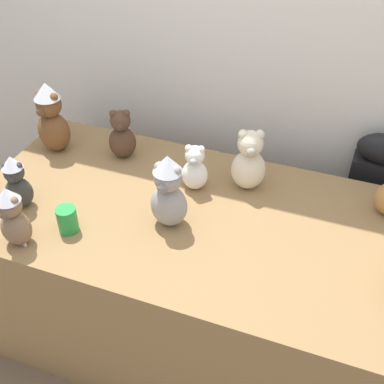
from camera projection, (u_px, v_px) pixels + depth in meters
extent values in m
plane|color=brown|center=(174.00, 369.00, 2.34)|extent=(10.00, 10.00, 0.00)
cube|color=silver|center=(248.00, 29.00, 2.24)|extent=(7.00, 0.08, 2.60)
cube|color=olive|center=(192.00, 277.00, 2.28)|extent=(1.89, 0.96, 0.77)
cube|color=black|center=(365.00, 227.00, 2.51)|extent=(0.28, 0.13, 0.82)
ellipsoid|color=gray|center=(169.00, 205.00, 1.94)|extent=(0.15, 0.13, 0.18)
sphere|color=gray|center=(168.00, 178.00, 1.85)|extent=(0.11, 0.11, 0.11)
sphere|color=gray|center=(159.00, 167.00, 1.84)|extent=(0.04, 0.04, 0.04)
sphere|color=gray|center=(176.00, 171.00, 1.82)|extent=(0.04, 0.04, 0.04)
sphere|color=slate|center=(163.00, 187.00, 1.83)|extent=(0.05, 0.05, 0.05)
cone|color=silver|center=(167.00, 164.00, 1.81)|extent=(0.12, 0.12, 0.07)
ellipsoid|color=beige|center=(248.00, 170.00, 2.12)|extent=(0.18, 0.17, 0.18)
sphere|color=beige|center=(251.00, 143.00, 2.04)|extent=(0.11, 0.11, 0.11)
sphere|color=beige|center=(243.00, 134.00, 2.01)|extent=(0.04, 0.04, 0.04)
sphere|color=beige|center=(260.00, 135.00, 2.01)|extent=(0.04, 0.04, 0.04)
sphere|color=#ABA08A|center=(251.00, 152.00, 2.01)|extent=(0.05, 0.05, 0.05)
ellipsoid|color=#4C3323|center=(123.00, 142.00, 2.32)|extent=(0.16, 0.15, 0.16)
sphere|color=#4C3323|center=(120.00, 121.00, 2.24)|extent=(0.09, 0.09, 0.09)
sphere|color=#4C3323|center=(113.00, 114.00, 2.22)|extent=(0.04, 0.04, 0.04)
sphere|color=#4C3323|center=(126.00, 113.00, 2.22)|extent=(0.04, 0.04, 0.04)
sphere|color=#412E23|center=(120.00, 127.00, 2.22)|extent=(0.04, 0.04, 0.04)
ellipsoid|color=white|center=(195.00, 175.00, 2.13)|extent=(0.13, 0.12, 0.14)
sphere|color=white|center=(195.00, 155.00, 2.07)|extent=(0.08, 0.08, 0.08)
sphere|color=white|center=(189.00, 148.00, 2.05)|extent=(0.03, 0.03, 0.03)
sphere|color=white|center=(201.00, 149.00, 2.04)|extent=(0.03, 0.03, 0.03)
sphere|color=#B4B3AF|center=(194.00, 162.00, 2.05)|extent=(0.03, 0.03, 0.03)
ellipsoid|color=brown|center=(54.00, 132.00, 2.35)|extent=(0.18, 0.16, 0.20)
sphere|color=brown|center=(49.00, 105.00, 2.26)|extent=(0.12, 0.12, 0.12)
sphere|color=brown|center=(41.00, 94.00, 2.25)|extent=(0.04, 0.04, 0.04)
sphere|color=brown|center=(53.00, 97.00, 2.22)|extent=(0.04, 0.04, 0.04)
sphere|color=brown|center=(42.00, 111.00, 2.23)|extent=(0.05, 0.05, 0.05)
cone|color=silver|center=(46.00, 91.00, 2.22)|extent=(0.12, 0.12, 0.08)
ellipsoid|color=#383533|center=(19.00, 192.00, 2.04)|extent=(0.14, 0.13, 0.14)
sphere|color=#383533|center=(14.00, 172.00, 1.97)|extent=(0.08, 0.08, 0.08)
sphere|color=#383533|center=(6.00, 166.00, 1.95)|extent=(0.03, 0.03, 0.03)
sphere|color=#383533|center=(18.00, 166.00, 1.95)|extent=(0.03, 0.03, 0.03)
sphere|color=#32302E|center=(11.00, 179.00, 1.95)|extent=(0.03, 0.03, 0.03)
cone|color=silver|center=(11.00, 162.00, 1.94)|extent=(0.09, 0.09, 0.05)
ellipsoid|color=#7F6047|center=(16.00, 228.00, 1.86)|extent=(0.13, 0.11, 0.15)
sphere|color=#7F6047|center=(10.00, 206.00, 1.79)|extent=(0.09, 0.09, 0.09)
sphere|color=#7F6047|center=(1.00, 197.00, 1.78)|extent=(0.03, 0.03, 0.03)
sphere|color=#7F6047|center=(14.00, 201.00, 1.76)|extent=(0.03, 0.03, 0.03)
sphere|color=brown|center=(3.00, 214.00, 1.77)|extent=(0.04, 0.04, 0.04)
cone|color=silver|center=(6.00, 195.00, 1.76)|extent=(0.09, 0.09, 0.06)
cylinder|color=#238C3D|center=(67.00, 220.00, 1.93)|extent=(0.08, 0.08, 0.11)
cube|color=white|center=(7.00, 215.00, 1.99)|extent=(0.07, 0.02, 0.05)
cube|color=white|center=(18.00, 238.00, 1.89)|extent=(0.07, 0.02, 0.05)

